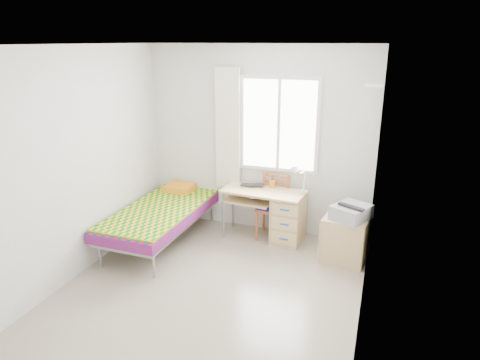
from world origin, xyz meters
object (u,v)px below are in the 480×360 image
object	(u,v)px
bed	(164,211)
cabinet	(345,239)
chair	(274,202)
printer	(351,212)
desk	(283,214)

from	to	relation	value
bed	cabinet	bearing A→B (deg)	6.34
chair	printer	distance (m)	1.15
desk	printer	world-z (taller)	printer
desk	chair	distance (m)	0.22
chair	printer	xyz separation A→B (m)	(1.06, -0.41, 0.16)
printer	bed	bearing A→B (deg)	-148.72
bed	desk	distance (m)	1.63
chair	printer	world-z (taller)	chair
cabinet	printer	bearing A→B (deg)	-20.94
printer	chair	bearing A→B (deg)	-174.01
printer	desk	bearing A→B (deg)	-172.64
desk	printer	size ratio (longest dim) A/B	2.10
bed	printer	world-z (taller)	bed
bed	desk	bearing A→B (deg)	19.40
cabinet	printer	xyz separation A→B (m)	(0.05, -0.03, 0.38)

